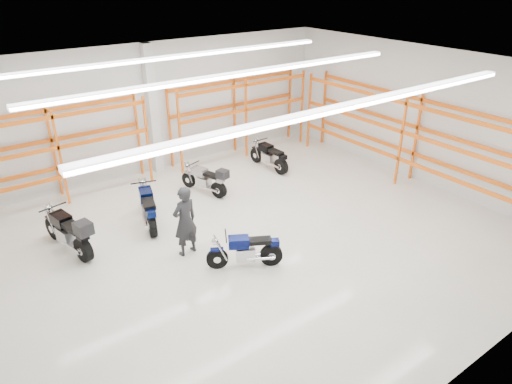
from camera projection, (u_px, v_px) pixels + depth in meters
ground at (250, 240)px, 12.48m from camera, size 14.00×14.00×0.00m
room_shell at (249, 124)px, 11.04m from camera, size 14.02×12.02×4.51m
motorcycle_main at (248, 251)px, 11.19m from camera, size 1.71×1.04×0.93m
motorcycle_back_a at (70, 233)px, 11.69m from camera, size 0.92×2.30×1.19m
motorcycle_back_b at (148, 208)px, 13.01m from camera, size 0.94×2.15×1.08m
motorcycle_back_c at (207, 180)px, 14.80m from camera, size 0.90×1.92×1.01m
motorcycle_back_d at (270, 157)px, 16.64m from camera, size 0.66×2.00×0.98m
standing_man at (185, 221)px, 11.49m from camera, size 0.75×0.55×1.90m
structural_column at (153, 111)px, 15.70m from camera, size 0.32×0.32×4.50m
pallet_racking_back_left at (55, 147)px, 13.88m from camera, size 5.67×0.87×3.00m
pallet_racking_back_right at (240, 110)px, 17.45m from camera, size 5.67×0.87×3.00m
pallet_racking_side at (410, 131)px, 15.07m from camera, size 0.87×9.07×3.00m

